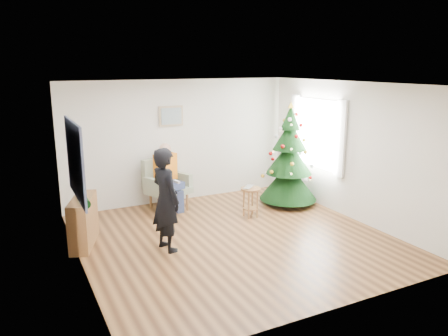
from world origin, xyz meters
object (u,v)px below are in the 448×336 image
stool (251,202)px  console (83,222)px  standing_man (166,200)px  armchair (166,190)px  christmas_tree (289,159)px

stool → console: bearing=178.9°
standing_man → armchair: bearing=-31.8°
stool → armchair: size_ratio=0.57×
stool → armchair: (-1.28, 1.24, 0.09)m
christmas_tree → console: christmas_tree is taller
armchair → console: bearing=-169.1°
stool → standing_man: 2.16m
stool → console: console is taller
christmas_tree → armchair: christmas_tree is taller
stool → standing_man: bearing=-159.8°
stool → console: 3.12m
armchair → console: (-1.84, -1.18, 0.02)m
christmas_tree → console: (-4.24, -0.29, -0.58)m
christmas_tree → console: bearing=-176.0°
console → armchair: bearing=53.1°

